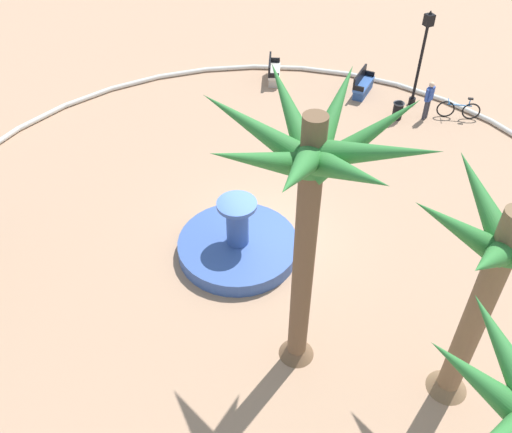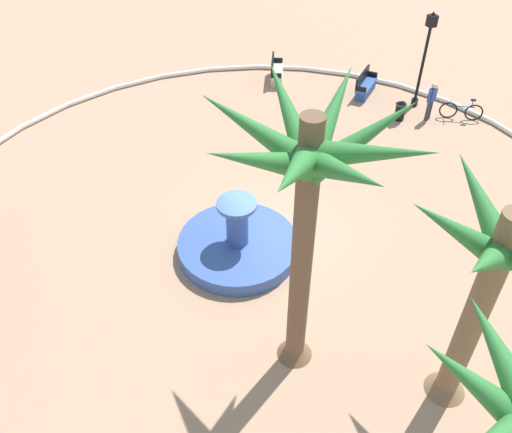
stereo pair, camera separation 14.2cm
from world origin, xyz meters
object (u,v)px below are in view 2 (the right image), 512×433
(palm_tree_mid_plaza, at_px, (495,272))
(lamppost, at_px, (425,53))
(fountain, at_px, (238,245))
(bench_north, at_px, (365,87))
(bicycle_red_frame, at_px, (461,111))
(bench_southwest, at_px, (276,73))
(person_cyclist_helmet, at_px, (431,99))
(trash_bin, at_px, (400,111))
(palm_tree_near_fountain, at_px, (309,183))

(palm_tree_mid_plaza, xyz_separation_m, lamppost, (11.44, -7.29, -1.83))
(fountain, bearing_deg, bench_north, -52.14)
(fountain, relative_size, bicycle_red_frame, 2.49)
(fountain, distance_m, bench_southwest, 11.04)
(person_cyclist_helmet, bearing_deg, bench_southwest, 37.61)
(trash_bin, bearing_deg, person_cyclist_helmet, -113.36)
(fountain, distance_m, bench_north, 11.02)
(palm_tree_near_fountain, relative_size, trash_bin, 9.93)
(bicycle_red_frame, bearing_deg, trash_bin, 66.67)
(trash_bin, bearing_deg, bicycle_red_frame, -113.33)
(lamppost, bearing_deg, trash_bin, 118.79)
(fountain, distance_m, lamppost, 11.51)
(palm_tree_mid_plaza, bearing_deg, bicycle_red_frame, -40.40)
(palm_tree_near_fountain, distance_m, person_cyclist_helmet, 13.62)
(bench_north, height_order, trash_bin, bench_north)
(bench_north, relative_size, lamppost, 0.39)
(bench_north, xyz_separation_m, bicycle_red_frame, (-3.31, -2.44, 0.04))
(palm_tree_mid_plaza, height_order, bench_southwest, palm_tree_mid_plaza)
(palm_tree_near_fountain, distance_m, lamppost, 14.05)
(bench_north, xyz_separation_m, lamppost, (-1.65, -1.42, 2.00))
(bench_north, bearing_deg, lamppost, -139.44)
(fountain, bearing_deg, bench_southwest, -31.16)
(bench_southwest, bearing_deg, bench_north, -131.92)
(person_cyclist_helmet, bearing_deg, lamppost, -9.29)
(palm_tree_near_fountain, xyz_separation_m, bench_southwest, (13.47, -5.77, -5.23))
(lamppost, relative_size, trash_bin, 5.49)
(bench_southwest, height_order, lamppost, lamppost)
(fountain, distance_m, palm_tree_near_fountain, 6.64)
(lamppost, bearing_deg, bench_southwest, 45.44)
(palm_tree_mid_plaza, height_order, bicycle_red_frame, palm_tree_mid_plaza)
(fountain, bearing_deg, person_cyclist_helmet, -68.20)
(bench_north, height_order, bench_southwest, same)
(bench_southwest, bearing_deg, bicycle_red_frame, -137.83)
(bench_southwest, height_order, trash_bin, bench_southwest)
(bicycle_red_frame, distance_m, person_cyclist_helmet, 1.42)
(bench_southwest, relative_size, person_cyclist_helmet, 1.02)
(fountain, relative_size, lamppost, 0.90)
(palm_tree_mid_plaza, bearing_deg, person_cyclist_helmet, -34.61)
(palm_tree_near_fountain, height_order, palm_tree_mid_plaza, palm_tree_near_fountain)
(palm_tree_mid_plaza, bearing_deg, bench_southwest, -10.38)
(lamppost, height_order, person_cyclist_helmet, lamppost)
(palm_tree_near_fountain, relative_size, person_cyclist_helmet, 4.47)
(fountain, xyz_separation_m, person_cyclist_helmet, (3.97, -9.93, 0.61))
(fountain, relative_size, palm_tree_near_fountain, 0.50)
(trash_bin, bearing_deg, fountain, 116.51)
(bench_southwest, distance_m, lamppost, 6.50)
(fountain, distance_m, trash_bin, 9.92)
(palm_tree_near_fountain, relative_size, palm_tree_mid_plaza, 1.23)
(bicycle_red_frame, bearing_deg, person_cyclist_helmet, 66.69)
(palm_tree_near_fountain, xyz_separation_m, bicycle_red_frame, (7.47, -11.20, -5.19))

